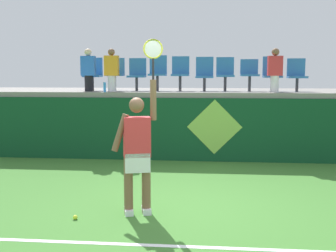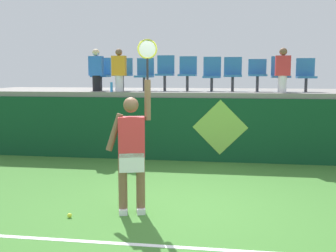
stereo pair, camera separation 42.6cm
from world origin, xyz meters
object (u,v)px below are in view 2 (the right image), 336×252
object	(u,v)px
tennis_ball	(70,215)
spectator_1	(283,70)
tennis_player	(132,149)
stadium_chair_2	(145,73)
water_bottle	(111,87)
stadium_chair_3	(165,71)
stadium_chair_4	(188,72)
stadium_chair_8	(281,73)
stadium_chair_6	(233,73)
stadium_chair_9	(306,74)
stadium_chair_1	(123,72)
stadium_chair_0	(102,73)
spectator_0	(119,70)
stadium_chair_5	(212,73)
stadium_chair_7	(257,73)
spectator_2	(96,70)

from	to	relation	value
tennis_ball	spectator_1	world-z (taller)	spectator_1
tennis_player	stadium_chair_2	distance (m)	4.92
water_bottle	stadium_chair_3	world-z (taller)	stadium_chair_3
stadium_chair_4	stadium_chair_8	xyz separation A→B (m)	(2.27, 0.00, -0.02)
stadium_chair_6	stadium_chair_9	bearing A→B (deg)	-0.01
water_bottle	stadium_chair_1	size ratio (longest dim) A/B	0.28
stadium_chair_4	stadium_chair_9	distance (m)	2.87
tennis_ball	stadium_chair_0	distance (m)	5.58
stadium_chair_9	stadium_chair_8	bearing A→B (deg)	179.66
stadium_chair_9	spectator_0	xyz separation A→B (m)	(-4.54, -0.40, 0.10)
stadium_chair_3	stadium_chair_9	world-z (taller)	stadium_chair_3
tennis_ball	stadium_chair_9	bearing A→B (deg)	51.70
tennis_player	stadium_chair_6	world-z (taller)	tennis_player
stadium_chair_3	stadium_chair_9	xyz separation A→B (m)	(3.44, -0.00, -0.06)
stadium_chair_2	stadium_chair_5	bearing A→B (deg)	0.14
stadium_chair_9	tennis_ball	bearing A→B (deg)	-128.30
stadium_chair_4	stadium_chair_5	size ratio (longest dim) A/B	1.02
stadium_chair_0	stadium_chair_8	distance (m)	4.52
stadium_chair_5	stadium_chair_6	world-z (taller)	stadium_chair_5
stadium_chair_5	stadium_chair_9	xyz separation A→B (m)	(2.26, -0.00, -0.02)
water_bottle	stadium_chair_5	xyz separation A→B (m)	(2.37, 0.79, 0.34)
tennis_ball	spectator_0	bearing A→B (deg)	96.45
stadium_chair_4	stadium_chair_7	bearing A→B (deg)	-0.28
stadium_chair_8	stadium_chair_9	xyz separation A→B (m)	(0.60, -0.00, -0.02)
stadium_chair_0	stadium_chair_9	xyz separation A→B (m)	(5.12, -0.00, -0.03)
stadium_chair_4	stadium_chair_5	distance (m)	0.61
stadium_chair_3	stadium_chair_8	size ratio (longest dim) A/B	1.04
water_bottle	spectator_1	bearing A→B (deg)	4.98
stadium_chair_1	stadium_chair_6	xyz separation A→B (m)	(2.79, 0.00, -0.01)
stadium_chair_2	stadium_chair_7	bearing A→B (deg)	-0.17
tennis_ball	stadium_chair_9	distance (m)	6.77
stadium_chair_1	stadium_chair_9	xyz separation A→B (m)	(4.54, 0.00, -0.04)
stadium_chair_0	spectator_1	xyz separation A→B (m)	(4.52, -0.43, 0.07)
stadium_chair_6	stadium_chair_7	size ratio (longest dim) A/B	1.07
water_bottle	stadium_chair_5	world-z (taller)	stadium_chair_5
tennis_ball	stadium_chair_5	xyz separation A→B (m)	(1.75, 5.08, 2.02)
stadium_chair_6	stadium_chair_9	xyz separation A→B (m)	(1.75, -0.00, -0.03)
water_bottle	stadium_chair_9	size ratio (longest dim) A/B	0.29
stadium_chair_3	stadium_chair_9	size ratio (longest dim) A/B	1.11
tennis_player	stadium_chair_5	bearing A→B (deg)	79.08
tennis_player	stadium_chair_0	bearing A→B (deg)	112.36
spectator_0	stadium_chair_8	bearing A→B (deg)	5.90
stadium_chair_0	stadium_chair_8	world-z (taller)	stadium_chair_8
stadium_chair_9	spectator_2	distance (m)	5.14
tennis_player	stadium_chair_5	distance (m)	4.95
stadium_chair_2	spectator_2	bearing A→B (deg)	-159.51
tennis_ball	spectator_1	distance (m)	6.14
stadium_chair_1	stadium_chair_6	size ratio (longest dim) A/B	0.99
water_bottle	stadium_chair_4	size ratio (longest dim) A/B	0.27
stadium_chair_5	spectator_1	size ratio (longest dim) A/B	0.83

